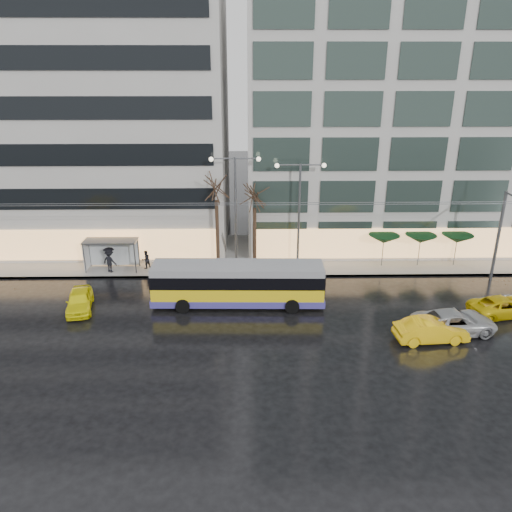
{
  "coord_description": "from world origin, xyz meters",
  "views": [
    {
      "loc": [
        2.98,
        -27.06,
        15.76
      ],
      "look_at": [
        3.5,
        5.0,
        3.36
      ],
      "focal_mm": 35.0,
      "sensor_mm": 36.0,
      "label": 1
    }
  ],
  "objects_px": {
    "trolleybus": "(238,285)",
    "taxi_a": "(80,300)",
    "bus_shelter": "(107,248)",
    "street_lamp_near": "(235,198)"
  },
  "relations": [
    {
      "from": "trolleybus",
      "to": "street_lamp_near",
      "type": "xyz_separation_m",
      "value": [
        -0.24,
        6.52,
        4.51
      ]
    },
    {
      "from": "bus_shelter",
      "to": "street_lamp_near",
      "type": "xyz_separation_m",
      "value": [
        10.38,
        0.11,
        4.03
      ]
    },
    {
      "from": "street_lamp_near",
      "to": "taxi_a",
      "type": "bearing_deg",
      "value": -146.12
    },
    {
      "from": "trolleybus",
      "to": "street_lamp_near",
      "type": "bearing_deg",
      "value": 92.14
    },
    {
      "from": "trolleybus",
      "to": "taxi_a",
      "type": "distance_m",
      "value": 10.84
    },
    {
      "from": "street_lamp_near",
      "to": "taxi_a",
      "type": "distance_m",
      "value": 13.78
    },
    {
      "from": "street_lamp_near",
      "to": "trolleybus",
      "type": "bearing_deg",
      "value": -87.86
    },
    {
      "from": "trolleybus",
      "to": "bus_shelter",
      "type": "bearing_deg",
      "value": 148.93
    },
    {
      "from": "bus_shelter",
      "to": "street_lamp_near",
      "type": "height_order",
      "value": "street_lamp_near"
    },
    {
      "from": "bus_shelter",
      "to": "taxi_a",
      "type": "relative_size",
      "value": 1.04
    }
  ]
}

